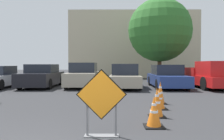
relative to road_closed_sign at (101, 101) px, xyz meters
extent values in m
plane|color=#333335|center=(-1.29, 8.74, -0.71)|extent=(96.00, 96.00, 0.00)
cube|color=black|center=(0.00, 0.00, 0.12)|extent=(0.99, 0.02, 0.99)
cube|color=orange|center=(0.00, -0.02, 0.12)|extent=(0.93, 0.02, 0.93)
cube|color=slate|center=(0.00, 0.04, -0.70)|extent=(0.68, 0.20, 0.02)
cube|color=slate|center=(-0.28, 0.04, -0.29)|extent=(0.04, 0.04, 0.84)
cube|color=slate|center=(0.28, 0.04, -0.29)|extent=(0.04, 0.04, 0.84)
cube|color=black|center=(1.15, 0.70, -0.70)|extent=(0.44, 0.44, 0.03)
cone|color=orange|center=(1.15, 0.70, -0.35)|extent=(0.33, 0.33, 0.67)
cylinder|color=white|center=(1.15, 0.70, -0.20)|extent=(0.10, 0.10, 0.06)
cylinder|color=white|center=(1.15, 0.70, -0.36)|extent=(0.18, 0.18, 0.06)
cube|color=black|center=(1.41, 1.65, -0.70)|extent=(0.43, 0.43, 0.03)
cone|color=orange|center=(1.41, 1.65, -0.30)|extent=(0.32, 0.32, 0.76)
cylinder|color=white|center=(1.41, 1.65, -0.14)|extent=(0.10, 0.10, 0.07)
cylinder|color=white|center=(1.41, 1.65, -0.32)|extent=(0.18, 0.18, 0.07)
cube|color=black|center=(1.70, 2.70, -0.70)|extent=(0.47, 0.47, 0.03)
cone|color=orange|center=(1.70, 2.70, -0.36)|extent=(0.35, 0.35, 0.65)
cylinder|color=white|center=(1.70, 2.70, -0.22)|extent=(0.11, 0.11, 0.06)
cylinder|color=white|center=(1.70, 2.70, -0.37)|extent=(0.19, 0.19, 0.06)
cube|color=black|center=(1.93, 3.65, -0.70)|extent=(0.41, 0.41, 0.03)
cone|color=orange|center=(1.93, 3.65, -0.29)|extent=(0.30, 0.30, 0.78)
cylinder|color=white|center=(1.93, 3.65, -0.12)|extent=(0.10, 0.10, 0.07)
cylinder|color=white|center=(1.93, 3.65, -0.31)|extent=(0.17, 0.17, 0.07)
cylinder|color=black|center=(-5.99, 7.72, -0.41)|extent=(0.23, 0.62, 0.61)
cylinder|color=black|center=(-6.13, 10.48, -0.41)|extent=(0.23, 0.62, 0.61)
cube|color=black|center=(-4.28, 9.52, -0.17)|extent=(1.86, 4.38, 0.74)
cube|color=#1E232D|center=(-4.28, 9.63, 0.46)|extent=(1.63, 2.02, 0.52)
cylinder|color=black|center=(-3.43, 8.17, -0.40)|extent=(0.20, 0.62, 0.62)
cylinder|color=black|center=(-5.12, 8.16, -0.40)|extent=(0.20, 0.62, 0.62)
cylinder|color=black|center=(-3.44, 10.88, -0.40)|extent=(0.20, 0.62, 0.62)
cylinder|color=black|center=(-5.14, 10.88, -0.40)|extent=(0.20, 0.62, 0.62)
cube|color=#A39984|center=(-1.67, 9.69, -0.16)|extent=(1.80, 4.43, 0.75)
cube|color=#1E232D|center=(-1.67, 9.80, 0.52)|extent=(1.57, 2.04, 0.62)
cylinder|color=black|center=(-0.86, 8.32, -0.39)|extent=(0.20, 0.64, 0.64)
cylinder|color=black|center=(-2.49, 8.33, -0.39)|extent=(0.20, 0.64, 0.64)
cylinder|color=black|center=(-0.85, 11.06, -0.39)|extent=(0.20, 0.64, 0.64)
cylinder|color=black|center=(-2.48, 11.07, -0.39)|extent=(0.20, 0.64, 0.64)
cube|color=#A39984|center=(0.94, 9.24, -0.22)|extent=(1.93, 4.76, 0.61)
cube|color=#1E232D|center=(0.95, 9.36, 0.41)|extent=(1.62, 2.22, 0.67)
cylinder|color=black|center=(1.69, 7.75, -0.38)|extent=(0.23, 0.68, 0.67)
cylinder|color=black|center=(0.08, 7.82, -0.38)|extent=(0.23, 0.68, 0.67)
cylinder|color=black|center=(1.80, 10.66, -0.38)|extent=(0.23, 0.68, 0.67)
cylinder|color=black|center=(0.20, 10.73, -0.38)|extent=(0.23, 0.68, 0.67)
cube|color=navy|center=(3.56, 9.24, -0.24)|extent=(1.85, 4.41, 0.62)
cube|color=#1E232D|center=(3.56, 9.35, 0.38)|extent=(1.61, 2.04, 0.62)
cylinder|color=black|center=(4.37, 7.87, -0.41)|extent=(0.21, 0.61, 0.61)
cylinder|color=black|center=(2.71, 7.89, -0.41)|extent=(0.21, 0.61, 0.61)
cylinder|color=black|center=(4.40, 10.60, -0.41)|extent=(0.21, 0.61, 0.61)
cylinder|color=black|center=(2.74, 10.61, -0.41)|extent=(0.21, 0.61, 0.61)
cube|color=red|center=(6.17, 9.33, -0.23)|extent=(2.16, 5.25, 0.55)
cube|color=red|center=(6.19, 8.16, 0.47)|extent=(1.93, 2.12, 0.85)
cube|color=red|center=(6.12, 11.57, 0.27)|extent=(1.95, 0.14, 0.45)
cube|color=red|center=(7.12, 10.39, 0.27)|extent=(0.16, 2.50, 0.45)
cube|color=red|center=(5.17, 10.35, 0.27)|extent=(0.16, 2.50, 0.45)
cylinder|color=black|center=(5.26, 7.75, -0.33)|extent=(0.26, 0.76, 0.76)
cylinder|color=black|center=(7.07, 10.91, -0.33)|extent=(0.26, 0.76, 0.76)
cylinder|color=black|center=(5.19, 10.87, -0.33)|extent=(0.26, 0.76, 0.76)
cube|color=beige|center=(2.47, 21.31, 2.89)|extent=(13.99, 5.00, 7.21)
cylinder|color=#513823|center=(3.97, 13.41, 0.43)|extent=(0.32, 0.32, 2.28)
sphere|color=#2D6B28|center=(3.97, 13.41, 3.47)|extent=(5.07, 5.07, 5.07)
camera|label=1|loc=(0.23, -4.22, 0.70)|focal=35.00mm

